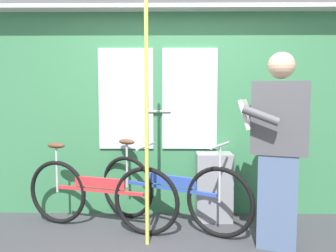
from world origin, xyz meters
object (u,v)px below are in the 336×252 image
object	(u,v)px
bicycle_leaning_behind	(169,191)
trash_bin_by_wall	(214,186)
passenger_reading_newspaper	(278,146)
handrail_pole	(147,121)
bicycle_near_door	(99,194)

from	to	relation	value
bicycle_leaning_behind	trash_bin_by_wall	distance (m)	0.52
passenger_reading_newspaper	handrail_pole	xyz separation A→B (m)	(-1.13, 0.05, 0.22)
passenger_reading_newspaper	bicycle_leaning_behind	bearing A→B (deg)	-6.68
bicycle_leaning_behind	trash_bin_by_wall	size ratio (longest dim) A/B	2.14
bicycle_leaning_behind	passenger_reading_newspaper	bearing A→B (deg)	2.87
trash_bin_by_wall	bicycle_leaning_behind	bearing A→B (deg)	-156.60
bicycle_leaning_behind	passenger_reading_newspaper	distance (m)	1.18
bicycle_near_door	bicycle_leaning_behind	size ratio (longest dim) A/B	1.03
bicycle_near_door	trash_bin_by_wall	distance (m)	1.21
bicycle_near_door	handrail_pole	bearing A→B (deg)	-17.58
trash_bin_by_wall	passenger_reading_newspaper	bearing A→B (deg)	-55.66
bicycle_near_door	trash_bin_by_wall	world-z (taller)	bicycle_near_door
passenger_reading_newspaper	handrail_pole	bearing A→B (deg)	17.13
passenger_reading_newspaper	handrail_pole	world-z (taller)	handrail_pole
bicycle_leaning_behind	handrail_pole	world-z (taller)	handrail_pole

